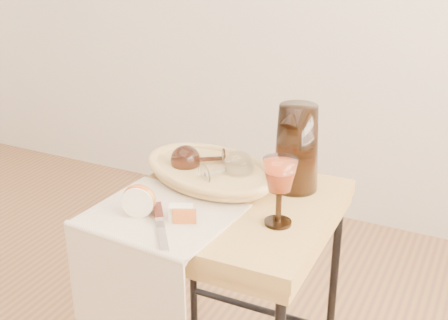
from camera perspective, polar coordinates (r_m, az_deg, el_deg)
The scene contains 10 objects.
side_table at distance 1.67m, azimuth 0.31°, elevation -14.40°, with size 0.53×0.53×0.67m, color olive, non-canonical shape.
tea_towel at distance 1.43m, azimuth -6.09°, elevation -5.28°, with size 0.34×0.30×0.01m, color beige.
bread_basket at distance 1.58m, azimuth -1.40°, elevation -1.32°, with size 0.36×0.25×0.05m, color #A18644, non-canonical shape.
goblet_lying_a at distance 1.60m, azimuth -2.16°, elevation 0.06°, with size 0.13×0.08×0.08m, color #47241A, non-canonical shape.
goblet_lying_b at distance 1.53m, azimuth -0.00°, elevation -0.95°, with size 0.14×0.08×0.08m, color white, non-canonical shape.
pitcher at distance 1.52m, azimuth 7.10°, elevation 1.18°, with size 0.16×0.24×0.27m, color black, non-canonical shape.
wine_goblet at distance 1.35m, azimuth 5.40°, elevation -3.12°, with size 0.08×0.08×0.17m, color white, non-canonical shape.
apple_half at distance 1.41m, azimuth -8.26°, elevation -3.79°, with size 0.08×0.04×0.08m, color #B80405.
apple_wedge at distance 1.38m, azimuth -4.22°, elevation -5.15°, with size 0.06×0.03×0.04m, color #FFF2CE.
table_knife at distance 1.36m, azimuth -6.23°, elevation -6.19°, with size 0.21×0.02×0.02m, color silver, non-canonical shape.
Camera 1 is at (1.03, -0.69, 1.34)m, focal length 46.87 mm.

